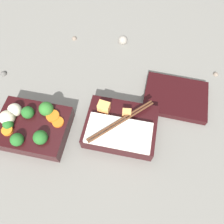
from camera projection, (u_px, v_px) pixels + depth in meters
ground_plane at (75, 129)px, 0.59m from camera, size 3.00×3.00×0.00m
bento_tray_vegetable at (32, 126)px, 0.56m from camera, size 0.18×0.14×0.07m
bento_tray_rice at (120, 127)px, 0.56m from camera, size 0.18×0.15×0.07m
bento_lid at (175, 97)px, 0.63m from camera, size 0.18×0.14×0.02m
pebble_0 at (123, 40)px, 0.74m from camera, size 0.03×0.03×0.03m
pebble_1 at (216, 74)px, 0.68m from camera, size 0.02×0.02×0.02m
pebble_2 at (3, 73)px, 0.68m from camera, size 0.02×0.02×0.02m
pebble_3 at (74, 38)px, 0.75m from camera, size 0.02×0.02×0.02m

